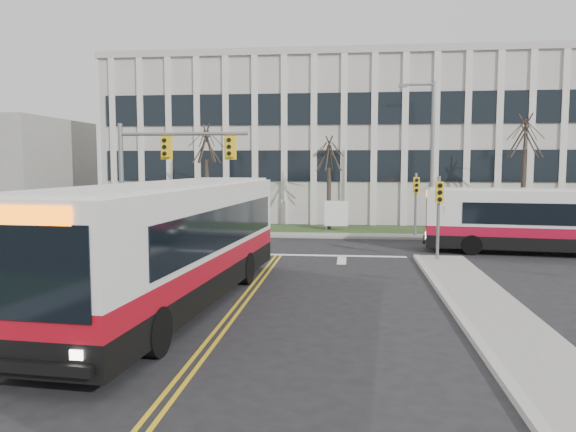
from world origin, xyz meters
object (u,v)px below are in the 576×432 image
(streetlight, at_px, (430,149))
(bus_cross, at_px, (550,222))
(directory_sign, at_px, (336,214))
(newspaper_box_red, at_px, (36,269))
(bus_main, at_px, (173,246))
(newspaper_box_blue, at_px, (26,287))

(streetlight, bearing_deg, bus_cross, -52.53)
(directory_sign, height_order, newspaper_box_red, directory_sign)
(bus_main, distance_m, newspaper_box_blue, 5.00)
(streetlight, xyz_separation_m, newspaper_box_red, (-16.17, -15.00, -4.72))
(bus_main, height_order, newspaper_box_red, bus_main)
(newspaper_box_red, bearing_deg, newspaper_box_blue, -75.63)
(streetlight, bearing_deg, newspaper_box_blue, -129.67)
(directory_sign, bearing_deg, streetlight, -13.23)
(bus_main, bearing_deg, bus_cross, 42.33)
(bus_cross, bearing_deg, bus_main, -44.68)
(directory_sign, distance_m, newspaper_box_red, 19.48)
(newspaper_box_red, bearing_deg, bus_main, -36.16)
(bus_cross, bearing_deg, directory_sign, -118.91)
(directory_sign, relative_size, bus_cross, 0.17)
(directory_sign, height_order, newspaper_box_blue, directory_sign)
(bus_cross, bearing_deg, newspaper_box_red, -60.24)
(streetlight, distance_m, newspaper_box_blue, 23.71)
(streetlight, xyz_separation_m, bus_main, (-10.02, -17.94, -3.36))
(bus_main, height_order, bus_cross, bus_main)
(directory_sign, xyz_separation_m, newspaper_box_red, (-10.64, -16.30, -0.70))
(bus_cross, xyz_separation_m, newspaper_box_red, (-21.05, -8.64, -1.06))
(bus_cross, relative_size, newspaper_box_red, 12.14)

